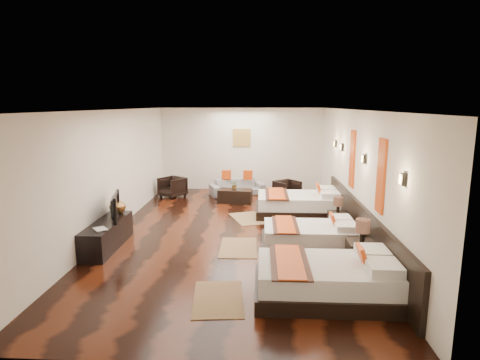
# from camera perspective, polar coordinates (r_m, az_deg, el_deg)

# --- Properties ---
(floor) EXTENTS (5.50, 9.50, 0.01)m
(floor) POSITION_cam_1_polar(r_m,az_deg,el_deg) (9.27, -1.16, -7.54)
(floor) COLOR black
(floor) RESTS_ON ground
(ceiling) EXTENTS (5.50, 9.50, 0.01)m
(ceiling) POSITION_cam_1_polar(r_m,az_deg,el_deg) (8.80, -1.23, 10.04)
(ceiling) COLOR white
(ceiling) RESTS_ON floor
(back_wall) EXTENTS (5.50, 0.01, 2.80)m
(back_wall) POSITION_cam_1_polar(r_m,az_deg,el_deg) (13.63, 0.24, 4.43)
(back_wall) COLOR silver
(back_wall) RESTS_ON floor
(left_wall) EXTENTS (0.01, 9.50, 2.80)m
(left_wall) POSITION_cam_1_polar(r_m,az_deg,el_deg) (9.53, -17.92, 1.11)
(left_wall) COLOR silver
(left_wall) RESTS_ON floor
(right_wall) EXTENTS (0.01, 9.50, 2.80)m
(right_wall) POSITION_cam_1_polar(r_m,az_deg,el_deg) (9.16, 16.24, 0.83)
(right_wall) COLOR silver
(right_wall) RESTS_ON floor
(headboard_panel) EXTENTS (0.08, 6.60, 0.90)m
(headboard_panel) POSITION_cam_1_polar(r_m,az_deg,el_deg) (8.61, 16.85, -6.34)
(headboard_panel) COLOR black
(headboard_panel) RESTS_ON floor
(bed_near) EXTENTS (2.19, 1.38, 0.84)m
(bed_near) POSITION_cam_1_polar(r_m,az_deg,el_deg) (6.42, 12.56, -13.70)
(bed_near) COLOR black
(bed_near) RESTS_ON floor
(bed_mid) EXTENTS (1.95, 1.22, 0.74)m
(bed_mid) POSITION_cam_1_polar(r_m,az_deg,el_deg) (8.37, 10.15, -7.94)
(bed_mid) COLOR black
(bed_mid) RESTS_ON floor
(bed_far) EXTENTS (2.25, 1.41, 0.86)m
(bed_far) POSITION_cam_1_polar(r_m,az_deg,el_deg) (10.74, 8.53, -3.45)
(bed_far) COLOR black
(bed_far) RESTS_ON floor
(nightstand_a) EXTENTS (0.48, 0.48, 0.94)m
(nightstand_a) POSITION_cam_1_polar(r_m,az_deg,el_deg) (7.48, 17.00, -9.93)
(nightstand_a) COLOR black
(nightstand_a) RESTS_ON floor
(nightstand_b) EXTENTS (0.41, 0.41, 0.82)m
(nightstand_b) POSITION_cam_1_polar(r_m,az_deg,el_deg) (9.55, 13.80, -5.50)
(nightstand_b) COLOR black
(nightstand_b) RESTS_ON floor
(jute_mat_near) EXTENTS (0.86, 1.26, 0.01)m
(jute_mat_near) POSITION_cam_1_polar(r_m,az_deg,el_deg) (6.33, -3.15, -16.62)
(jute_mat_near) COLOR olive
(jute_mat_near) RESTS_ON floor
(jute_mat_mid) EXTENTS (0.78, 1.22, 0.01)m
(jute_mat_mid) POSITION_cam_1_polar(r_m,az_deg,el_deg) (8.33, -0.22, -9.66)
(jute_mat_mid) COLOR olive
(jute_mat_mid) RESTS_ON floor
(jute_mat_far) EXTENTS (1.13, 1.39, 0.01)m
(jute_mat_far) POSITION_cam_1_polar(r_m,az_deg,el_deg) (10.36, 1.26, -5.52)
(jute_mat_far) COLOR olive
(jute_mat_far) RESTS_ON floor
(tv_console) EXTENTS (0.50, 1.80, 0.55)m
(tv_console) POSITION_cam_1_polar(r_m,az_deg,el_deg) (8.70, -18.51, -7.46)
(tv_console) COLOR black
(tv_console) RESTS_ON floor
(tv) EXTENTS (0.37, 0.95, 0.55)m
(tv) POSITION_cam_1_polar(r_m,az_deg,el_deg) (8.72, -17.92, -3.63)
(tv) COLOR black
(tv) RESTS_ON tv_console
(book) EXTENTS (0.35, 0.36, 0.03)m
(book) POSITION_cam_1_polar(r_m,az_deg,el_deg) (8.10, -20.14, -6.78)
(book) COLOR black
(book) RESTS_ON tv_console
(figurine) EXTENTS (0.37, 0.37, 0.38)m
(figurine) POSITION_cam_1_polar(r_m,az_deg,el_deg) (9.18, -17.17, -3.43)
(figurine) COLOR brown
(figurine) RESTS_ON tv_console
(sofa) EXTENTS (1.88, 1.28, 0.51)m
(sofa) POSITION_cam_1_polar(r_m,az_deg,el_deg) (12.98, -0.41, -1.01)
(sofa) COLOR gray
(sofa) RESTS_ON floor
(armchair_left) EXTENTS (0.97, 0.98, 0.64)m
(armchair_left) POSITION_cam_1_polar(r_m,az_deg,el_deg) (12.82, -9.68, -1.02)
(armchair_left) COLOR black
(armchair_left) RESTS_ON floor
(armchair_right) EXTENTS (0.94, 0.94, 0.62)m
(armchair_right) POSITION_cam_1_polar(r_m,az_deg,el_deg) (12.34, 6.77, -1.47)
(armchair_right) COLOR black
(armchair_right) RESTS_ON floor
(coffee_table) EXTENTS (1.04, 0.59, 0.40)m
(coffee_table) POSITION_cam_1_polar(r_m,az_deg,el_deg) (11.97, -0.70, -2.31)
(coffee_table) COLOR black
(coffee_table) RESTS_ON floor
(table_plant) EXTENTS (0.26, 0.24, 0.26)m
(table_plant) POSITION_cam_1_polar(r_m,az_deg,el_deg) (11.97, -0.80, -0.69)
(table_plant) COLOR #2D581D
(table_plant) RESTS_ON coffee_table
(orange_panel_a) EXTENTS (0.04, 0.40, 1.30)m
(orange_panel_a) POSITION_cam_1_polar(r_m,az_deg,el_deg) (7.29, 19.58, 0.55)
(orange_panel_a) COLOR #D86014
(orange_panel_a) RESTS_ON right_wall
(orange_panel_b) EXTENTS (0.04, 0.40, 1.30)m
(orange_panel_b) POSITION_cam_1_polar(r_m,az_deg,el_deg) (9.40, 15.81, 2.95)
(orange_panel_b) COLOR #D86014
(orange_panel_b) RESTS_ON right_wall
(sconce_near) EXTENTS (0.07, 0.12, 0.18)m
(sconce_near) POSITION_cam_1_polar(r_m,az_deg,el_deg) (6.23, 22.28, 0.10)
(sconce_near) COLOR black
(sconce_near) RESTS_ON right_wall
(sconce_mid) EXTENTS (0.07, 0.12, 0.18)m
(sconce_mid) POSITION_cam_1_polar(r_m,az_deg,el_deg) (8.31, 17.35, 2.93)
(sconce_mid) COLOR black
(sconce_mid) RESTS_ON right_wall
(sconce_far) EXTENTS (0.07, 0.12, 0.18)m
(sconce_far) POSITION_cam_1_polar(r_m,az_deg,el_deg) (10.44, 14.39, 4.60)
(sconce_far) COLOR black
(sconce_far) RESTS_ON right_wall
(sconce_lounge) EXTENTS (0.07, 0.12, 0.18)m
(sconce_lounge) POSITION_cam_1_polar(r_m,az_deg,el_deg) (11.32, 13.50, 5.11)
(sconce_lounge) COLOR black
(sconce_lounge) RESTS_ON right_wall
(gold_artwork) EXTENTS (0.60, 0.04, 0.60)m
(gold_artwork) POSITION_cam_1_polar(r_m,az_deg,el_deg) (13.57, 0.24, 6.10)
(gold_artwork) COLOR #AD873F
(gold_artwork) RESTS_ON back_wall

